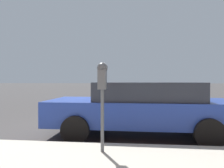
{
  "coord_description": "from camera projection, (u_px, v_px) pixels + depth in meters",
  "views": [
    {
      "loc": [
        -6.48,
        -0.98,
        1.42
      ],
      "look_at": [
        -2.44,
        -0.56,
        1.35
      ],
      "focal_mm": 35.0,
      "sensor_mm": 36.0,
      "label": 1
    }
  ],
  "objects": [
    {
      "name": "ground_plane",
      "position": [
        102.0,
        128.0,
        6.57
      ],
      "size": [
        220.0,
        220.0,
        0.0
      ],
      "primitive_type": "plane",
      "color": "#3D3A3A"
    },
    {
      "name": "car_blue",
      "position": [
        142.0,
        107.0,
        5.56
      ],
      "size": [
        2.05,
        4.62,
        1.37
      ],
      "rotation": [
        0.0,
        0.0,
        -0.01
      ],
      "color": "navy",
      "rests_on": "ground_plane"
    },
    {
      "name": "parking_meter",
      "position": [
        102.0,
        83.0,
        3.78
      ],
      "size": [
        0.21,
        0.19,
        1.56
      ],
      "color": "#4C5156",
      "rests_on": "sidewalk"
    }
  ]
}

